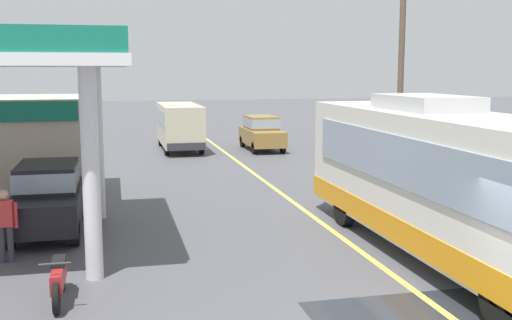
{
  "coord_description": "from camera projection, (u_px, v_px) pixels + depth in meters",
  "views": [
    {
      "loc": [
        -5.64,
        -7.88,
        4.29
      ],
      "look_at": [
        -1.5,
        10.0,
        1.6
      ],
      "focal_mm": 43.38,
      "sensor_mm": 36.0,
      "label": 1
    }
  ],
  "objects": [
    {
      "name": "motorcycle_parked_forecourt",
      "position": [
        59.0,
        278.0,
        11.49
      ],
      "size": [
        0.55,
        1.8,
        0.92
      ],
      "color": "black",
      "rests_on": "ground"
    },
    {
      "name": "minibus_opposing_lane",
      "position": [
        180.0,
        123.0,
        33.13
      ],
      "size": [
        2.04,
        6.13,
        2.44
      ],
      "color": "#BFB799",
      "rests_on": "ground"
    },
    {
      "name": "car_trailing_behind_bus",
      "position": [
        261.0,
        131.0,
        33.2
      ],
      "size": [
        1.7,
        4.2,
        1.82
      ],
      "color": "olive",
      "rests_on": "ground"
    },
    {
      "name": "car_at_pump",
      "position": [
        48.0,
        194.0,
        16.42
      ],
      "size": [
        1.7,
        4.2,
        1.82
      ],
      "color": "black",
      "rests_on": "ground"
    },
    {
      "name": "ground",
      "position": [
        239.0,
        163.0,
        28.75
      ],
      "size": [
        120.0,
        120.0,
        0.0
      ],
      "primitive_type": "plane",
      "color": "#4C4C51"
    },
    {
      "name": "pedestrian_near_pump",
      "position": [
        5.0,
        222.0,
        13.76
      ],
      "size": [
        0.55,
        0.22,
        1.66
      ],
      "color": "#33333F",
      "rests_on": "ground"
    },
    {
      "name": "lane_divider_stripe",
      "position": [
        265.0,
        181.0,
        23.93
      ],
      "size": [
        0.16,
        50.0,
        0.01
      ],
      "primitive_type": "cube",
      "color": "#D8CC4C",
      "rests_on": "ground"
    },
    {
      "name": "coach_bus_main",
      "position": [
        445.0,
        184.0,
        14.0
      ],
      "size": [
        2.6,
        11.04,
        3.69
      ],
      "color": "silver",
      "rests_on": "ground"
    },
    {
      "name": "utility_pole_roadside",
      "position": [
        401.0,
        71.0,
        24.63
      ],
      "size": [
        1.8,
        0.24,
        8.11
      ],
      "color": "brown",
      "rests_on": "ground"
    }
  ]
}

